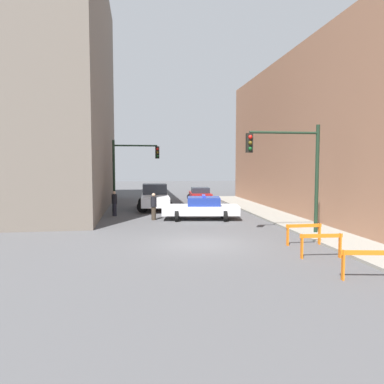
{
  "coord_description": "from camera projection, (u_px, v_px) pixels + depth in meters",
  "views": [
    {
      "loc": [
        -2.71,
        -15.73,
        3.43
      ],
      "look_at": [
        0.91,
        8.9,
        1.58
      ],
      "focal_mm": 35.0,
      "sensor_mm": 36.0,
      "label": 1
    }
  ],
  "objects": [
    {
      "name": "traffic_light_far",
      "position": [
        129.0,
        165.0,
        27.63
      ],
      "size": [
        3.44,
        0.35,
        5.2
      ],
      "color": "black",
      "rests_on": "ground_plane"
    },
    {
      "name": "barrier_mid",
      "position": [
        321.0,
        242.0,
        13.61
      ],
      "size": [
        1.6,
        0.25,
        0.9
      ],
      "rotation": [
        0.0,
        0.0,
        -0.06
      ],
      "color": "orange",
      "rests_on": "ground_plane"
    },
    {
      "name": "parked_car_near",
      "position": [
        200.0,
        194.0,
        34.27
      ],
      "size": [
        2.49,
        4.43,
        1.31
      ],
      "rotation": [
        0.0,
        0.0,
        -0.08
      ],
      "color": "maroon",
      "rests_on": "ground_plane"
    },
    {
      "name": "traffic_light_near",
      "position": [
        294.0,
        162.0,
        17.84
      ],
      "size": [
        3.64,
        0.35,
        5.2
      ],
      "color": "black",
      "rests_on": "sidewalk_right"
    },
    {
      "name": "white_truck",
      "position": [
        155.0,
        197.0,
        28.53
      ],
      "size": [
        2.74,
        5.45,
        1.9
      ],
      "rotation": [
        0.0,
        0.0,
        -0.03
      ],
      "color": "silver",
      "rests_on": "ground_plane"
    },
    {
      "name": "barrier_front",
      "position": [
        368.0,
        260.0,
        11.01
      ],
      "size": [
        1.58,
        0.41,
        0.9
      ],
      "rotation": [
        0.0,
        0.0,
        -0.17
      ],
      "color": "orange",
      "rests_on": "ground_plane"
    },
    {
      "name": "sidewalk_right",
      "position": [
        335.0,
        238.0,
        17.06
      ],
      "size": [
        2.4,
        44.0,
        0.12
      ],
      "color": "gray",
      "rests_on": "ground_plane"
    },
    {
      "name": "police_car",
      "position": [
        201.0,
        208.0,
        23.2
      ],
      "size": [
        4.92,
        2.79,
        1.52
      ],
      "rotation": [
        0.0,
        0.0,
        1.43
      ],
      "color": "white",
      "rests_on": "ground_plane"
    },
    {
      "name": "building_corner_left",
      "position": [
        9.0,
        89.0,
        27.57
      ],
      "size": [
        14.0,
        20.0,
        17.94
      ],
      "color": "#6B6056",
      "rests_on": "ground_plane"
    },
    {
      "name": "building_right",
      "position": [
        374.0,
        134.0,
        25.6
      ],
      "size": [
        12.0,
        28.0,
        10.93
      ],
      "color": "#93664C",
      "rests_on": "ground_plane"
    },
    {
      "name": "pedestrian_corner",
      "position": [
        114.0,
        203.0,
        24.73
      ],
      "size": [
        0.51,
        0.51,
        1.66
      ],
      "rotation": [
        0.0,
        0.0,
        2.33
      ],
      "color": "black",
      "rests_on": "ground_plane"
    },
    {
      "name": "pedestrian_crossing",
      "position": [
        154.0,
        206.0,
        22.96
      ],
      "size": [
        0.51,
        0.51,
        1.66
      ],
      "rotation": [
        0.0,
        0.0,
        2.34
      ],
      "color": "#382D23",
      "rests_on": "ground_plane"
    },
    {
      "name": "ground_plane",
      "position": [
        201.0,
        244.0,
        16.16
      ],
      "size": [
        120.0,
        120.0,
        0.0
      ],
      "primitive_type": "plane",
      "color": "#4C4C4F"
    },
    {
      "name": "barrier_back",
      "position": [
        304.0,
        231.0,
        15.85
      ],
      "size": [
        1.6,
        0.2,
        0.9
      ],
      "rotation": [
        0.0,
        0.0,
        0.03
      ],
      "color": "orange",
      "rests_on": "ground_plane"
    }
  ]
}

